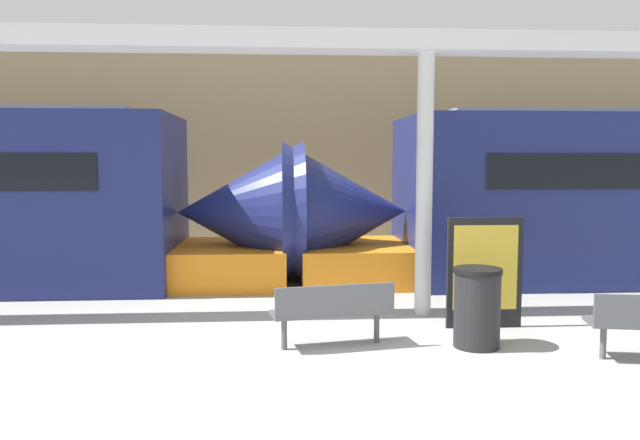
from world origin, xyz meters
TOP-DOWN VIEW (x-y plane):
  - ground_plane at (0.00, 0.00)m, footprint 60.00×60.00m
  - station_wall at (0.00, 9.86)m, footprint 56.00×0.20m
  - bench_near at (-0.19, 1.34)m, footprint 1.53×0.70m
  - trash_bin at (1.57, 1.27)m, footprint 0.59×0.59m
  - poster_board at (1.95, 2.13)m, footprint 1.03×0.07m
  - support_column_near at (1.29, 2.94)m, footprint 0.24×0.24m
  - canopy_beam at (1.29, 2.94)m, footprint 28.00×0.60m

SIDE VIEW (x-z plane):
  - ground_plane at x=0.00m, z-range 0.00..0.00m
  - bench_near at x=-0.19m, z-range 0.08..0.88m
  - trash_bin at x=1.57m, z-range 0.00..0.98m
  - poster_board at x=1.95m, z-range 0.01..1.52m
  - support_column_near at x=1.29m, z-range 0.00..3.82m
  - station_wall at x=0.00m, z-range 0.00..5.00m
  - canopy_beam at x=1.29m, z-range 3.82..4.10m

